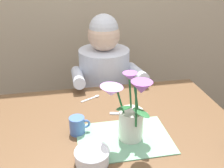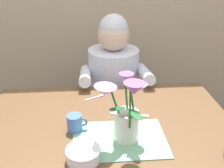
{
  "view_description": "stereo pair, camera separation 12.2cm",
  "coord_description": "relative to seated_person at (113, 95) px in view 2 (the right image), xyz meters",
  "views": [
    {
      "loc": [
        -0.19,
        -1.03,
        1.45
      ],
      "look_at": [
        0.02,
        0.05,
        0.92
      ],
      "focal_mm": 42.33,
      "sensor_mm": 36.0,
      "label": 1
    },
    {
      "loc": [
        -0.07,
        -1.05,
        1.45
      ],
      "look_at": [
        0.02,
        0.05,
        0.92
      ],
      "focal_mm": 42.33,
      "sensor_mm": 36.0,
      "label": 2
    }
  ],
  "objects": [
    {
      "name": "dinner_knife",
      "position": [
        0.03,
        -0.56,
        0.18
      ],
      "size": [
        0.19,
        0.06,
        0.0
      ],
      "primitive_type": "cube",
      "rotation": [
        0.0,
        0.0,
        -0.21
      ],
      "color": "silver",
      "rests_on": "dining_table"
    },
    {
      "name": "tea_cup",
      "position": [
        -0.23,
        -0.67,
        0.22
      ],
      "size": [
        0.09,
        0.07,
        0.08
      ],
      "color": "#476BB7",
      "rests_on": "dining_table"
    },
    {
      "name": "dining_table",
      "position": [
        -0.07,
        -0.62,
        0.08
      ],
      "size": [
        1.2,
        0.8,
        0.74
      ],
      "color": "brown",
      "rests_on": "ground_plane"
    },
    {
      "name": "striped_placemat",
      "position": [
        -0.04,
        -0.75,
        0.18
      ],
      "size": [
        0.4,
        0.28,
        0.0
      ],
      "primitive_type": "cube",
      "color": "#7AB289",
      "rests_on": "dining_table"
    },
    {
      "name": "flower_vase",
      "position": [
        -0.02,
        -0.76,
        0.32
      ],
      "size": [
        0.23,
        0.21,
        0.31
      ],
      "color": "silver",
      "rests_on": "dining_table"
    },
    {
      "name": "ceramic_bowl",
      "position": [
        -0.19,
        -0.87,
        0.21
      ],
      "size": [
        0.14,
        0.14,
        0.06
      ],
      "color": "white",
      "rests_on": "dining_table"
    },
    {
      "name": "spoon_0",
      "position": [
        -0.12,
        -0.35,
        0.18
      ],
      "size": [
        0.11,
        0.07,
        0.01
      ],
      "color": "silver",
      "rests_on": "dining_table"
    },
    {
      "name": "seated_person",
      "position": [
        0.0,
        0.0,
        0.0
      ],
      "size": [
        0.45,
        0.47,
        1.14
      ],
      "rotation": [
        0.0,
        0.0,
        -0.07
      ],
      "color": "#4C4C56",
      "rests_on": "ground_plane"
    }
  ]
}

